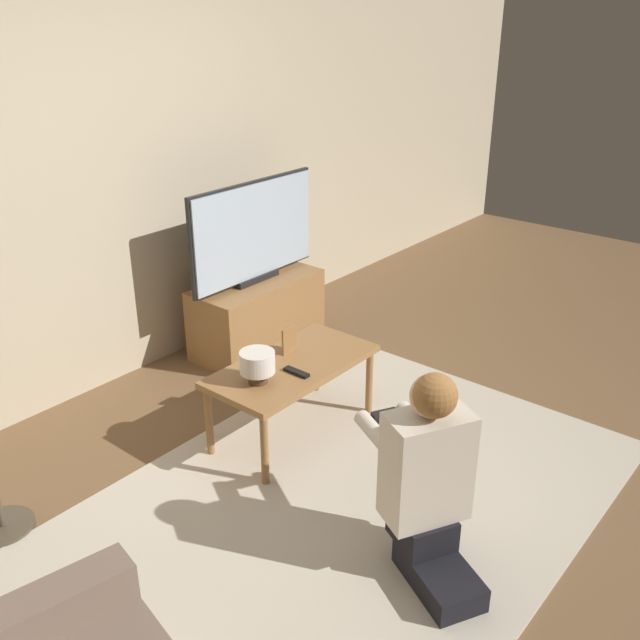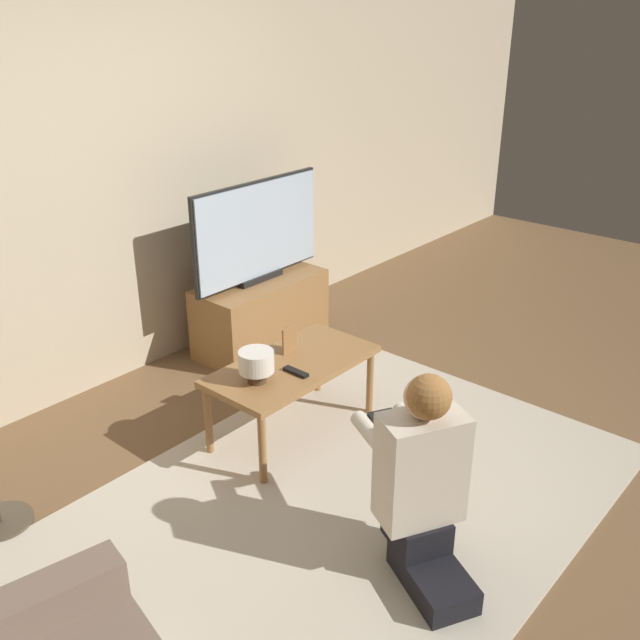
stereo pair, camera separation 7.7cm
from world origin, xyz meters
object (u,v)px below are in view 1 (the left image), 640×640
at_px(coffee_table, 292,371).
at_px(table_lamp, 257,364).
at_px(tv, 254,232).
at_px(person_kneeling, 427,477).

height_order(coffee_table, table_lamp, table_lamp).
xyz_separation_m(tv, person_kneeling, (-1.08, -2.01, -0.37)).
xyz_separation_m(tv, table_lamp, (-0.93, -0.92, -0.28)).
relative_size(tv, table_lamp, 6.01).
bearing_deg(tv, coffee_table, -126.06).
bearing_deg(coffee_table, person_kneeling, -110.81).
bearing_deg(tv, table_lamp, -135.43).
height_order(tv, coffee_table, tv).
relative_size(coffee_table, person_kneeling, 1.04).
height_order(tv, table_lamp, tv).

